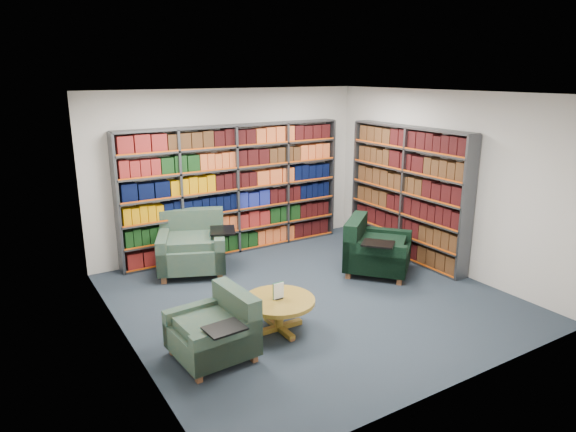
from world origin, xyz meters
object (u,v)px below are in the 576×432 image
chair_teal_left (192,247)px  chair_green_right (372,251)px  chair_teal_front (218,331)px  coffee_table (279,305)px

chair_teal_left → chair_green_right: chair_teal_left is taller
chair_teal_left → chair_teal_front: (-0.73, -2.62, -0.08)m
chair_teal_left → chair_teal_front: bearing=-105.5°
chair_green_right → coffee_table: bearing=-158.3°
chair_teal_left → chair_green_right: (2.37, -1.58, -0.03)m
chair_teal_front → coffee_table: 0.88m
chair_teal_left → chair_teal_front: size_ratio=1.38×
chair_teal_front → chair_green_right: bearing=18.6°
coffee_table → chair_green_right: bearing=21.7°
chair_green_right → coffee_table: chair_green_right is taller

